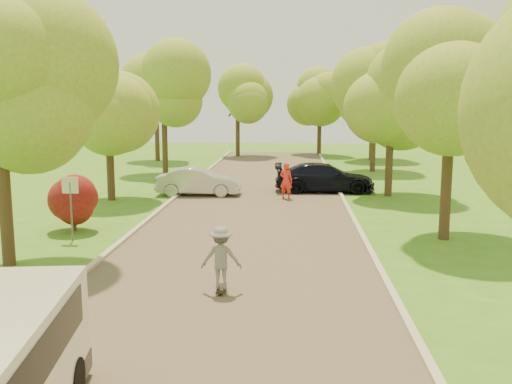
% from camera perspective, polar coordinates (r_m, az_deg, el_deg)
% --- Properties ---
extents(ground, '(100.00, 100.00, 0.00)m').
position_cam_1_polar(ground, '(15.19, -2.56, -8.84)').
color(ground, '#40731B').
rests_on(ground, ground).
extents(road, '(8.00, 60.00, 0.01)m').
position_cam_1_polar(road, '(22.91, -0.44, -2.68)').
color(road, '#4C4438').
rests_on(road, ground).
extents(curb_left, '(0.18, 60.00, 0.12)m').
position_cam_1_polar(curb_left, '(23.52, -10.33, -2.38)').
color(curb_left, '#B2AD9E').
rests_on(curb_left, ground).
extents(curb_right, '(0.18, 60.00, 0.12)m').
position_cam_1_polar(curb_right, '(22.98, 9.70, -2.63)').
color(curb_right, '#B2AD9E').
rests_on(curb_right, ground).
extents(street_sign, '(0.55, 0.06, 2.17)m').
position_cam_1_polar(street_sign, '(20.04, -18.06, -0.30)').
color(street_sign, '#59595E').
rests_on(street_sign, ground).
extents(red_shrub, '(1.70, 1.70, 1.95)m').
position_cam_1_polar(red_shrub, '(21.67, -17.78, -0.85)').
color(red_shrub, '#382619').
rests_on(red_shrub, ground).
extents(tree_l_mida, '(4.71, 4.60, 7.39)m').
position_cam_1_polar(tree_l_mida, '(17.27, -23.90, 9.98)').
color(tree_l_mida, '#382619').
rests_on(tree_l_mida, ground).
extents(tree_l_midb, '(4.30, 4.20, 6.62)m').
position_cam_1_polar(tree_l_midb, '(27.67, -14.23, 8.62)').
color(tree_l_midb, '#382619').
rests_on(tree_l_midb, ground).
extents(tree_l_far, '(4.92, 4.80, 7.79)m').
position_cam_1_polar(tree_l_far, '(37.24, -8.91, 10.19)').
color(tree_l_far, '#382619').
rests_on(tree_l_far, ground).
extents(tree_r_mida, '(5.13, 5.00, 7.95)m').
position_cam_1_polar(tree_r_mida, '(20.15, 19.65, 11.02)').
color(tree_r_mida, '#382619').
rests_on(tree_r_mida, ground).
extents(tree_r_midb, '(4.51, 4.40, 7.01)m').
position_cam_1_polar(tree_r_midb, '(28.82, 13.79, 9.23)').
color(tree_r_midb, '#382619').
rests_on(tree_r_midb, ground).
extents(tree_r_far, '(5.33, 5.20, 8.34)m').
position_cam_1_polar(tree_r_far, '(38.81, 12.16, 10.59)').
color(tree_r_far, '#382619').
rests_on(tree_r_far, ground).
extents(tree_bg_a, '(5.12, 5.00, 7.72)m').
position_cam_1_polar(tree_bg_a, '(45.57, -9.70, 9.75)').
color(tree_bg_a, '#382619').
rests_on(tree_bg_a, ground).
extents(tree_bg_b, '(5.12, 5.00, 7.95)m').
position_cam_1_polar(tree_bg_b, '(46.86, 11.91, 9.94)').
color(tree_bg_b, '#382619').
rests_on(tree_bg_b, ground).
extents(tree_bg_c, '(4.92, 4.80, 7.33)m').
position_cam_1_polar(tree_bg_c, '(48.57, -1.61, 9.48)').
color(tree_bg_c, '#382619').
rests_on(tree_bg_c, ground).
extents(tree_bg_d, '(5.12, 5.00, 7.72)m').
position_cam_1_polar(tree_bg_d, '(50.45, 6.67, 9.74)').
color(tree_bg_d, '#382619').
rests_on(tree_bg_d, ground).
extents(silver_sedan, '(4.20, 1.51, 1.38)m').
position_cam_1_polar(silver_sedan, '(28.66, -5.75, 1.04)').
color(silver_sedan, '#B9B9BE').
rests_on(silver_sedan, ground).
extents(dark_sedan, '(5.18, 2.16, 1.50)m').
position_cam_1_polar(dark_sedan, '(29.80, 6.87, 1.44)').
color(dark_sedan, black).
rests_on(dark_sedan, ground).
extents(longboard, '(0.25, 0.80, 0.09)m').
position_cam_1_polar(longboard, '(14.31, -3.48, -9.63)').
color(longboard, black).
rests_on(longboard, ground).
extents(skateboarder, '(1.02, 0.61, 1.56)m').
position_cam_1_polar(skateboarder, '(14.07, -3.51, -6.57)').
color(skateboarder, slate).
rests_on(skateboarder, longboard).
extents(person_striped, '(0.76, 0.64, 1.76)m').
position_cam_1_polar(person_striped, '(27.46, 3.03, 1.13)').
color(person_striped, red).
rests_on(person_striped, ground).
extents(person_olive, '(0.85, 0.72, 1.55)m').
position_cam_1_polar(person_olive, '(29.58, 5.23, 1.47)').
color(person_olive, '#2B331E').
rests_on(person_olive, ground).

